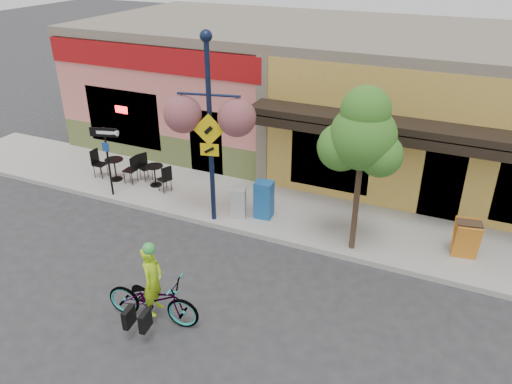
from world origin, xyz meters
TOP-DOWN VIEW (x-y plane):
  - ground at (0.00, 0.00)m, footprint 90.00×90.00m
  - sidewalk at (0.00, 2.00)m, footprint 24.00×3.00m
  - curb at (0.00, 0.55)m, footprint 24.00×0.12m
  - building at (0.00, 7.50)m, footprint 18.20×8.20m
  - bicycle at (-0.51, -3.28)m, footprint 2.13×0.97m
  - cyclist_rider at (-0.46, -3.28)m, footprint 0.44×0.61m
  - lamp_post at (-1.29, 0.74)m, footprint 1.75×1.02m
  - one_way_sign at (-4.82, 0.75)m, footprint 0.85×0.41m
  - cafe_set_left at (-5.41, 1.65)m, footprint 1.60×0.84m
  - cafe_set_right at (-3.99, 1.83)m, footprint 1.66×1.28m
  - newspaper_box_blue at (-0.06, 1.44)m, footprint 0.52×0.47m
  - newspaper_box_grey at (-0.71, 1.15)m, footprint 0.50×0.47m
  - street_tree at (2.62, 0.91)m, footprint 2.08×2.08m
  - sandwich_board at (5.27, 1.49)m, footprint 0.65×0.53m

SIDE VIEW (x-z plane):
  - ground at x=0.00m, z-range 0.00..0.00m
  - sidewalk at x=0.00m, z-range 0.00..0.15m
  - curb at x=0.00m, z-range 0.00..0.15m
  - bicycle at x=-0.51m, z-range 0.00..1.08m
  - newspaper_box_grey at x=-0.71m, z-range 0.15..1.02m
  - cafe_set_right at x=-3.99m, z-range 0.15..1.04m
  - cafe_set_left at x=-5.41m, z-range 0.15..1.09m
  - sandwich_board at x=5.27m, z-range 0.15..1.13m
  - newspaper_box_blue at x=-0.06m, z-range 0.15..1.23m
  - cyclist_rider at x=-0.46m, z-range 0.00..1.56m
  - one_way_sign at x=-4.82m, z-range 0.15..2.33m
  - building at x=0.00m, z-range 0.00..4.50m
  - street_tree at x=2.62m, z-range 0.15..4.39m
  - lamp_post at x=-1.29m, z-range 0.15..5.30m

